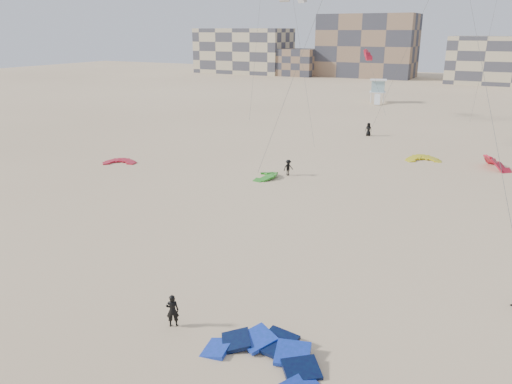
% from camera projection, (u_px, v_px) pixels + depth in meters
% --- Properties ---
extents(ground, '(320.00, 320.00, 0.00)m').
position_uv_depth(ground, '(209.00, 308.00, 25.32)').
color(ground, beige).
rests_on(ground, ground).
extents(kite_ground_blue, '(5.74, 5.97, 2.05)m').
position_uv_depth(kite_ground_blue, '(264.00, 361.00, 21.28)').
color(kite_ground_blue, '#1C34CF').
rests_on(kite_ground_blue, ground).
extents(kite_ground_red, '(4.27, 4.35, 0.79)m').
position_uv_depth(kite_ground_red, '(120.00, 163.00, 53.02)').
color(kite_ground_red, red).
rests_on(kite_ground_red, ground).
extents(kite_ground_green, '(3.89, 3.73, 1.43)m').
position_uv_depth(kite_ground_green, '(265.00, 177.00, 47.85)').
color(kite_ground_green, green).
rests_on(kite_ground_green, ground).
extents(kite_ground_red_far, '(5.11, 5.05, 3.78)m').
position_uv_depth(kite_ground_red_far, '(496.00, 168.00, 50.97)').
color(kite_ground_red_far, red).
rests_on(kite_ground_red_far, ground).
extents(kite_ground_yellow, '(4.58, 4.69, 1.39)m').
position_uv_depth(kite_ground_yellow, '(423.00, 160.00, 54.03)').
color(kite_ground_yellow, '#C2C814').
rests_on(kite_ground_yellow, ground).
extents(kitesurfer_main, '(0.72, 0.66, 1.65)m').
position_uv_depth(kitesurfer_main, '(173.00, 311.00, 23.56)').
color(kitesurfer_main, black).
rests_on(kitesurfer_main, ground).
extents(kitesurfer_c, '(1.06, 1.16, 1.56)m').
position_uv_depth(kitesurfer_c, '(288.00, 168.00, 48.26)').
color(kitesurfer_c, black).
rests_on(kitesurfer_c, ground).
extents(kitesurfer_e, '(0.90, 0.63, 1.76)m').
position_uv_depth(kitesurfer_e, '(369.00, 129.00, 66.39)').
color(kitesurfer_e, black).
rests_on(kitesurfer_e, ground).
extents(kite_fly_red, '(6.92, 6.97, 10.05)m').
position_uv_depth(kite_fly_red, '(368.00, 56.00, 79.62)').
color(kite_fly_red, red).
rests_on(kite_fly_red, ground).
extents(lifeguard_tower_far, '(3.78, 6.39, 4.39)m').
position_uv_depth(lifeguard_tower_far, '(378.00, 91.00, 96.88)').
color(lifeguard_tower_far, white).
rests_on(lifeguard_tower_far, ground).
extents(condo_west_a, '(30.00, 15.00, 14.00)m').
position_uv_depth(condo_west_a, '(244.00, 51.00, 163.56)').
color(condo_west_a, '#BEAF8B').
rests_on(condo_west_a, ground).
extents(condo_west_b, '(28.00, 14.00, 18.00)m').
position_uv_depth(condo_west_b, '(367.00, 46.00, 148.65)').
color(condo_west_b, '#856850').
rests_on(condo_west_b, ground).
extents(condo_fill_left, '(12.00, 10.00, 8.00)m').
position_uv_depth(condo_fill_left, '(297.00, 62.00, 153.98)').
color(condo_fill_left, '#856850').
rests_on(condo_fill_left, ground).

